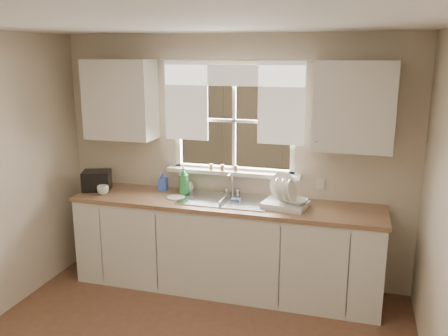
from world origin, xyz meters
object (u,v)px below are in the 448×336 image
(dish_rack, at_px, (285,200))
(black_appliance, at_px, (97,180))
(cup, at_px, (103,190))
(soap_bottle_a, at_px, (184,181))

(dish_rack, height_order, black_appliance, dish_rack)
(dish_rack, xyz_separation_m, black_appliance, (-1.99, 0.02, 0.03))
(cup, bearing_deg, black_appliance, 133.94)
(dish_rack, relative_size, black_appliance, 1.61)
(cup, height_order, black_appliance, black_appliance)
(dish_rack, bearing_deg, black_appliance, 179.45)
(soap_bottle_a, height_order, black_appliance, soap_bottle_a)
(black_appliance, bearing_deg, soap_bottle_a, -13.90)
(soap_bottle_a, xyz_separation_m, black_appliance, (-0.93, -0.10, -0.04))
(dish_rack, xyz_separation_m, cup, (-1.84, -0.11, -0.02))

